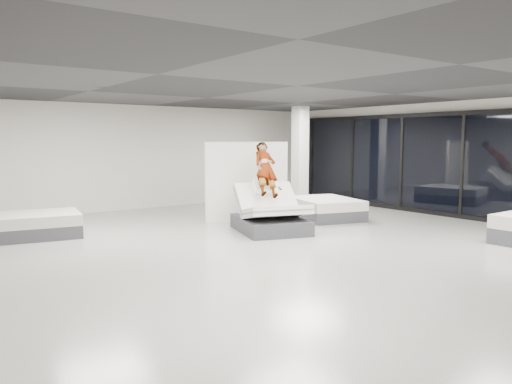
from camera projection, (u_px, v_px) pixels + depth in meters
room at (297, 167)px, 10.01m from camera, size 14.00×14.04×3.20m
hero_bed at (271, 216)px, 11.61m from camera, size 1.93×2.23×1.21m
person at (266, 180)px, 11.83m from camera, size 1.01×1.59×1.29m
remote at (280, 188)px, 11.59m from camera, size 0.09×0.15×0.08m
divider_panel at (247, 181)px, 13.21m from camera, size 2.25×0.68×2.09m
flat_bed_right_far at (325, 208)px, 13.62m from camera, size 1.98×2.33×0.55m
flat_bed_left_far at (33, 225)px, 11.00m from camera, size 2.13×1.73×0.53m
column at (300, 157)px, 15.97m from camera, size 0.40×0.40×3.20m
storefront_glazing at (463, 165)px, 13.48m from camera, size 0.12×13.40×2.92m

